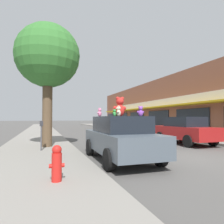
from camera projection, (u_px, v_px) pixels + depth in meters
ground_plane at (191, 158)px, 7.55m from camera, size 260.00×260.00×0.00m
sidewalk_near at (35, 169)px, 5.72m from camera, size 3.42×90.00×0.14m
storefront_row at (197, 106)px, 24.81m from camera, size 12.37×38.20×6.10m
plush_art_car at (120, 137)px, 7.25m from camera, size 1.95×4.24×1.59m
teddy_bear_giant at (120, 107)px, 7.61m from camera, size 0.56×0.36×0.76m
teddy_bear_cream at (119, 111)px, 7.10m from camera, size 0.22×0.29×0.38m
teddy_bear_purple at (141, 111)px, 7.11m from camera, size 0.28×0.18×0.37m
teddy_bear_brown at (117, 114)px, 7.86m from camera, size 0.16×0.13×0.22m
teddy_bear_pink at (100, 112)px, 7.73m from camera, size 0.24×0.22×0.34m
teddy_bear_green at (115, 113)px, 7.07m from camera, size 0.18×0.18×0.27m
parked_car_far_center at (184, 130)px, 11.86m from camera, size 1.87×4.17×1.60m
street_tree at (48, 57)px, 9.92m from camera, size 3.15×3.15×6.08m
fire_hydrant at (57, 163)px, 4.37m from camera, size 0.33×0.22×0.79m
parking_meter at (41, 132)px, 8.57m from camera, size 0.14×0.10×1.27m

